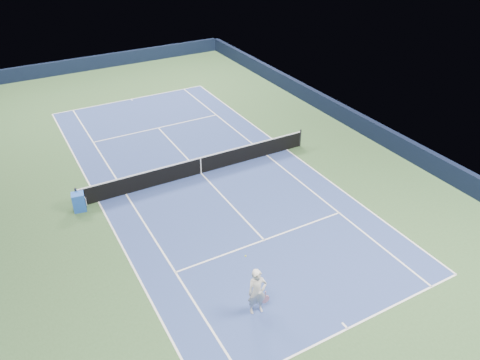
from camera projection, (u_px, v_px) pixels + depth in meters
ground at (201, 173)px, 24.90m from camera, size 40.00×40.00×0.00m
wall_far at (101, 62)px, 39.31m from camera, size 22.00×0.35×1.10m
wall_right at (358, 122)px, 29.08m from camera, size 0.35×40.00×1.10m
court_surface at (201, 173)px, 24.90m from camera, size 10.97×23.77×0.01m
baseline_far at (131, 99)px, 33.71m from camera, size 10.97×0.08×0.00m
baseline_near at (348, 329)px, 16.08m from camera, size 10.97×0.08×0.00m
sideline_doubles_right at (287, 150)px, 27.16m from camera, size 0.08×23.77×0.00m
sideline_doubles_left at (98, 202)px, 22.63m from camera, size 0.08×23.77×0.00m
sideline_singles_right at (267, 155)px, 26.60m from camera, size 0.08×23.77×0.00m
sideline_singles_left at (126, 194)px, 23.19m from camera, size 0.08×23.77×0.00m
service_line_far at (158, 128)px, 29.64m from camera, size 8.23×0.08×0.00m
service_line_near at (264, 240)px, 20.15m from camera, size 8.23×0.08×0.00m
center_service_line at (201, 173)px, 24.90m from camera, size 0.08×12.80×0.00m
center_mark_far at (132, 100)px, 33.60m from camera, size 0.08×0.30×0.00m
center_mark_near at (345, 326)px, 16.19m from camera, size 0.08×0.30×0.00m
tennis_net at (201, 165)px, 24.63m from camera, size 12.90×0.10×1.07m
sponsor_cube at (79, 202)px, 21.81m from camera, size 0.64×0.60×0.92m
tennis_player at (257, 292)px, 16.27m from camera, size 0.87×1.32×1.90m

